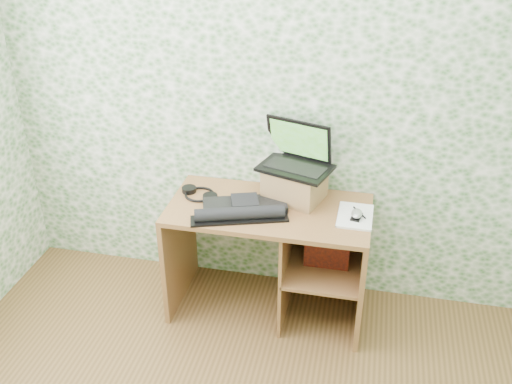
% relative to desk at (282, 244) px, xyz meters
% --- Properties ---
extents(wall_back, '(3.50, 0.00, 3.50)m').
position_rel_desk_xyz_m(wall_back, '(-0.08, 0.28, 0.82)').
color(wall_back, white).
rests_on(wall_back, ground).
extents(desk, '(1.20, 0.60, 0.75)m').
position_rel_desk_xyz_m(desk, '(0.00, 0.00, 0.00)').
color(desk, brown).
rests_on(desk, floor).
extents(riser, '(0.39, 0.36, 0.19)m').
position_rel_desk_xyz_m(riser, '(0.05, 0.12, 0.37)').
color(riser, olive).
rests_on(riser, desk).
extents(laptop, '(0.48, 0.40, 0.28)m').
position_rel_desk_xyz_m(laptop, '(0.05, 0.16, 0.53)').
color(laptop, black).
rests_on(laptop, riser).
extents(keyboard, '(0.57, 0.44, 0.08)m').
position_rel_desk_xyz_m(keyboard, '(-0.22, -0.12, 0.30)').
color(keyboard, black).
rests_on(keyboard, desk).
extents(headphones, '(0.24, 0.24, 0.03)m').
position_rel_desk_xyz_m(headphones, '(-0.52, 0.02, 0.28)').
color(headphones, black).
rests_on(headphones, desk).
extents(notepad, '(0.20, 0.28, 0.01)m').
position_rel_desk_xyz_m(notepad, '(0.43, -0.03, 0.28)').
color(notepad, white).
rests_on(notepad, desk).
extents(mouse, '(0.08, 0.11, 0.03)m').
position_rel_desk_xyz_m(mouse, '(0.43, -0.06, 0.30)').
color(mouse, '#B0B0B2').
rests_on(mouse, notepad).
extents(pen, '(0.08, 0.12, 0.01)m').
position_rel_desk_xyz_m(pen, '(0.45, -0.00, 0.29)').
color(pen, black).
rests_on(pen, notepad).
extents(red_box, '(0.27, 0.09, 0.32)m').
position_rel_desk_xyz_m(red_box, '(0.28, -0.03, 0.07)').
color(red_box, maroon).
rests_on(red_box, desk).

